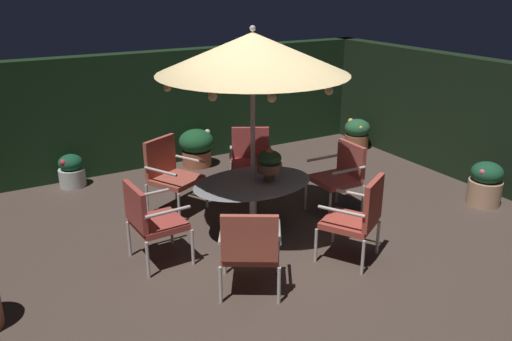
% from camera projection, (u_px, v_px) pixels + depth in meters
% --- Properties ---
extents(ground_plane, '(8.03, 7.37, 0.02)m').
position_uv_depth(ground_plane, '(271.00, 244.00, 6.36)').
color(ground_plane, brown).
extents(hedge_backdrop_rear, '(8.03, 0.30, 1.93)m').
position_uv_depth(hedge_backdrop_rear, '(165.00, 108.00, 8.90)').
color(hedge_backdrop_rear, black).
rests_on(hedge_backdrop_rear, ground_plane).
extents(hedge_backdrop_right, '(0.30, 7.37, 1.93)m').
position_uv_depth(hedge_backdrop_right, '(492.00, 126.00, 7.82)').
color(hedge_backdrop_right, black).
rests_on(hedge_backdrop_right, ground_plane).
extents(patio_dining_table, '(1.53, 1.09, 0.70)m').
position_uv_depth(patio_dining_table, '(253.00, 194.00, 6.43)').
color(patio_dining_table, beige).
rests_on(patio_dining_table, ground_plane).
extents(patio_umbrella, '(2.22, 2.22, 2.56)m').
position_uv_depth(patio_umbrella, '(253.00, 54.00, 5.84)').
color(patio_umbrella, silver).
rests_on(patio_umbrella, ground_plane).
extents(centerpiece_planter, '(0.30, 0.30, 0.42)m').
position_uv_depth(centerpiece_planter, '(269.00, 162.00, 6.31)').
color(centerpiece_planter, olive).
rests_on(centerpiece_planter, patio_dining_table).
extents(patio_chair_north, '(0.60, 0.64, 0.96)m').
position_uv_depth(patio_chair_north, '(150.00, 218.00, 5.74)').
color(patio_chair_north, silver).
rests_on(patio_chair_north, ground_plane).
extents(patio_chair_northeast, '(0.81, 0.80, 0.95)m').
position_uv_depth(patio_chair_northeast, '(250.00, 246.00, 5.16)').
color(patio_chair_northeast, silver).
rests_on(patio_chair_northeast, ground_plane).
extents(patio_chair_east, '(0.78, 0.79, 1.01)m').
position_uv_depth(patio_chair_east, '(359.00, 215.00, 5.79)').
color(patio_chair_east, beige).
rests_on(patio_chair_east, ground_plane).
extents(patio_chair_southeast, '(0.59, 0.61, 0.97)m').
position_uv_depth(patio_chair_southeast, '(341.00, 173.00, 7.02)').
color(patio_chair_southeast, beige).
rests_on(patio_chair_southeast, ground_plane).
extents(patio_chair_south, '(0.80, 0.78, 0.97)m').
position_uv_depth(patio_chair_south, '(251.00, 157.00, 7.69)').
color(patio_chair_south, silver).
rests_on(patio_chair_south, ground_plane).
extents(patio_chair_southwest, '(0.82, 0.81, 1.01)m').
position_uv_depth(patio_chair_southwest, '(170.00, 171.00, 7.11)').
color(patio_chair_southwest, silver).
rests_on(patio_chair_southwest, ground_plane).
extents(potted_plant_left_far, '(0.59, 0.59, 0.64)m').
position_uv_depth(potted_plant_left_far, '(196.00, 146.00, 8.90)').
color(potted_plant_left_far, '#B05E41').
rests_on(potted_plant_left_far, ground_plane).
extents(potted_plant_right_far, '(0.47, 0.47, 0.63)m').
position_uv_depth(potted_plant_right_far, '(485.00, 183.00, 7.37)').
color(potted_plant_right_far, tan).
rests_on(potted_plant_right_far, ground_plane).
extents(potted_plant_back_center, '(0.47, 0.47, 0.57)m').
position_uv_depth(potted_plant_back_center, '(357.00, 133.00, 9.83)').
color(potted_plant_back_center, '#A1613D').
rests_on(potted_plant_back_center, ground_plane).
extents(potted_plant_back_right, '(0.40, 0.40, 0.51)m').
position_uv_depth(potted_plant_back_right, '(71.00, 171.00, 8.03)').
color(potted_plant_back_right, silver).
rests_on(potted_plant_back_right, ground_plane).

